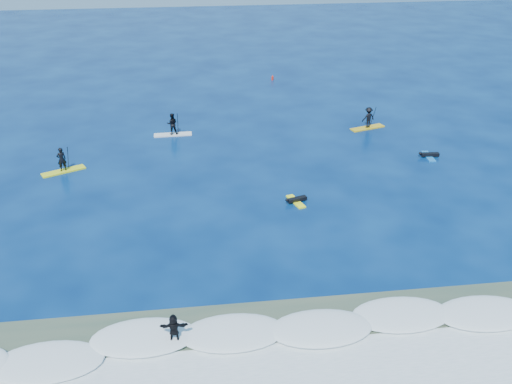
{
  "coord_description": "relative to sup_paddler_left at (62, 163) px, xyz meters",
  "views": [
    {
      "loc": [
        -4.5,
        -29.76,
        17.65
      ],
      "look_at": [
        -0.31,
        3.08,
        0.6
      ],
      "focal_mm": 40.0,
      "sensor_mm": 36.0,
      "label": 1
    }
  ],
  "objects": [
    {
      "name": "ground",
      "position": [
        13.65,
        -9.22,
        -0.68
      ],
      "size": [
        160.0,
        160.0,
        0.0
      ],
      "primitive_type": "plane",
      "color": "#031946",
      "rests_on": "ground"
    },
    {
      "name": "breaking_wave",
      "position": [
        13.65,
        -19.22,
        -0.68
      ],
      "size": [
        40.0,
        6.0,
        0.3
      ],
      "primitive_type": "cube",
      "color": "white",
      "rests_on": "ground"
    },
    {
      "name": "whitewater",
      "position": [
        13.65,
        -22.22,
        -0.68
      ],
      "size": [
        34.0,
        5.0,
        0.02
      ],
      "primitive_type": "cube",
      "color": "silver",
      "rests_on": "ground"
    },
    {
      "name": "sup_paddler_left",
      "position": [
        0.0,
        0.0,
        0.0
      ],
      "size": [
        3.12,
        2.05,
        2.17
      ],
      "rotation": [
        0.0,
        0.0,
        0.45
      ],
      "color": "yellow",
      "rests_on": "ground"
    },
    {
      "name": "sup_paddler_center",
      "position": [
        7.88,
        6.28,
        0.15
      ],
      "size": [
        3.17,
        0.86,
        2.21
      ],
      "rotation": [
        0.0,
        0.0,
        0.02
      ],
      "color": "silver",
      "rests_on": "ground"
    },
    {
      "name": "sup_paddler_right",
      "position": [
        24.57,
        5.75,
        0.18
      ],
      "size": [
        3.22,
        1.69,
        2.2
      ],
      "rotation": [
        0.0,
        0.0,
        0.31
      ],
      "color": "gold",
      "rests_on": "ground"
    },
    {
      "name": "prone_paddler_near",
      "position": [
        15.89,
        -6.75,
        -0.54
      ],
      "size": [
        1.5,
        1.97,
        0.4
      ],
      "rotation": [
        0.0,
        0.0,
        1.86
      ],
      "color": "#F8FF1B",
      "rests_on": "ground"
    },
    {
      "name": "prone_paddler_far",
      "position": [
        27.4,
        -0.82,
        -0.54
      ],
      "size": [
        1.6,
        2.04,
        0.42
      ],
      "rotation": [
        0.0,
        0.0,
        1.49
      ],
      "color": "#1970BD",
      "rests_on": "ground"
    },
    {
      "name": "wave_surfer",
      "position": [
        8.03,
        -19.22,
        0.15
      ],
      "size": [
        2.04,
        0.61,
        1.46
      ],
      "rotation": [
        0.0,
        0.0,
        -0.03
      ],
      "color": "silver",
      "rests_on": "breaking_wave"
    },
    {
      "name": "marker_buoy",
      "position": [
        18.66,
        21.35,
        -0.41
      ],
      "size": [
        0.26,
        0.26,
        0.61
      ],
      "rotation": [
        0.0,
        0.0,
        -0.02
      ],
      "color": "red",
      "rests_on": "ground"
    }
  ]
}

